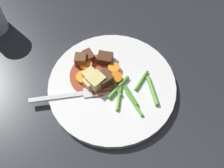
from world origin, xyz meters
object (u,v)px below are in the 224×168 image
(carrot_slice_3, at_px, (98,78))
(potato_chunk_0, at_px, (91,77))
(carrot_slice_1, at_px, (83,78))
(potato_chunk_1, at_px, (96,81))
(fork, at_px, (73,95))
(meat_chunk_3, at_px, (89,56))
(potato_chunk_2, at_px, (89,83))
(carrot_slice_4, at_px, (117,78))
(meat_chunk_2, at_px, (104,79))
(carrot_slice_0, at_px, (85,66))
(meat_chunk_1, at_px, (80,61))
(carrot_slice_2, at_px, (114,68))
(meat_chunk_0, at_px, (105,58))
(dinner_plate, at_px, (112,86))

(carrot_slice_3, distance_m, potato_chunk_0, 0.02)
(carrot_slice_1, height_order, potato_chunk_1, potato_chunk_1)
(fork, bearing_deg, meat_chunk_3, -68.92)
(potato_chunk_2, bearing_deg, carrot_slice_4, -128.12)
(potato_chunk_1, relative_size, meat_chunk_2, 1.08)
(potato_chunk_0, bearing_deg, meat_chunk_3, -44.26)
(potato_chunk_0, bearing_deg, carrot_slice_1, 27.91)
(carrot_slice_0, xyz_separation_m, potato_chunk_0, (-0.03, 0.02, 0.01))
(potato_chunk_0, distance_m, meat_chunk_1, 0.05)
(carrot_slice_4, height_order, meat_chunk_3, meat_chunk_3)
(carrot_slice_4, height_order, potato_chunk_0, potato_chunk_0)
(potato_chunk_0, xyz_separation_m, fork, (0.01, 0.05, -0.01))
(carrot_slice_4, height_order, meat_chunk_2, meat_chunk_2)
(carrot_slice_2, xyz_separation_m, potato_chunk_2, (0.02, 0.06, 0.01))
(carrot_slice_2, bearing_deg, fork, 74.58)
(carrot_slice_0, relative_size, meat_chunk_2, 0.93)
(fork, bearing_deg, meat_chunk_0, -88.89)
(carrot_slice_0, bearing_deg, carrot_slice_4, -166.70)
(potato_chunk_0, xyz_separation_m, meat_chunk_1, (0.05, -0.02, -0.00))
(carrot_slice_1, relative_size, meat_chunk_2, 1.04)
(dinner_plate, distance_m, meat_chunk_1, 0.09)
(dinner_plate, relative_size, potato_chunk_1, 8.47)
(meat_chunk_3, bearing_deg, potato_chunk_2, 131.72)
(potato_chunk_0, height_order, meat_chunk_3, potato_chunk_0)
(dinner_plate, height_order, meat_chunk_0, meat_chunk_0)
(carrot_slice_4, xyz_separation_m, potato_chunk_0, (0.04, 0.03, 0.01))
(carrot_slice_3, height_order, carrot_slice_4, carrot_slice_3)
(carrot_slice_2, height_order, potato_chunk_0, potato_chunk_0)
(potato_chunk_2, distance_m, meat_chunk_1, 0.06)
(potato_chunk_2, bearing_deg, potato_chunk_0, -64.49)
(carrot_slice_0, relative_size, potato_chunk_2, 1.27)
(carrot_slice_0, relative_size, fork, 0.20)
(carrot_slice_1, bearing_deg, dinner_plate, -153.96)
(carrot_slice_0, bearing_deg, carrot_slice_3, 171.44)
(potato_chunk_2, distance_m, fork, 0.04)
(potato_chunk_0, distance_m, meat_chunk_3, 0.06)
(potato_chunk_1, bearing_deg, carrot_slice_1, 10.20)
(potato_chunk_1, height_order, meat_chunk_2, potato_chunk_1)
(potato_chunk_0, relative_size, meat_chunk_3, 1.03)
(potato_chunk_0, height_order, meat_chunk_0, potato_chunk_0)
(dinner_plate, distance_m, potato_chunk_0, 0.05)
(carrot_slice_1, xyz_separation_m, carrot_slice_3, (-0.02, -0.02, 0.00))
(carrot_slice_1, height_order, carrot_slice_3, carrot_slice_3)
(dinner_plate, bearing_deg, meat_chunk_2, 21.96)
(meat_chunk_0, height_order, meat_chunk_2, meat_chunk_2)
(meat_chunk_0, bearing_deg, carrot_slice_4, 154.44)
(carrot_slice_0, distance_m, potato_chunk_2, 0.05)
(carrot_slice_3, bearing_deg, fork, 76.02)
(potato_chunk_1, bearing_deg, carrot_slice_0, -21.41)
(carrot_slice_0, xyz_separation_m, potato_chunk_2, (-0.04, 0.03, 0.00))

